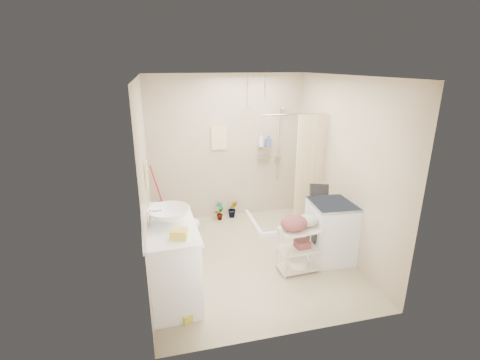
% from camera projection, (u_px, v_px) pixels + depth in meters
% --- Properties ---
extents(floor, '(3.20, 3.20, 0.00)m').
position_uv_depth(floor, '(250.00, 257.00, 5.19)').
color(floor, tan).
rests_on(floor, ground).
extents(ceiling, '(2.80, 3.20, 0.04)m').
position_uv_depth(ceiling, '(252.00, 76.00, 4.36)').
color(ceiling, silver).
rests_on(ceiling, ground).
extents(wall_back, '(2.80, 0.04, 2.60)m').
position_uv_depth(wall_back, '(227.00, 148.00, 6.25)').
color(wall_back, '#BBAB91').
rests_on(wall_back, ground).
extents(wall_front, '(2.80, 0.04, 2.60)m').
position_uv_depth(wall_front, '(296.00, 224.00, 3.30)').
color(wall_front, '#BBAB91').
rests_on(wall_front, ground).
extents(wall_left, '(0.04, 3.20, 2.60)m').
position_uv_depth(wall_left, '(146.00, 182.00, 4.46)').
color(wall_left, '#BBAB91').
rests_on(wall_left, ground).
extents(wall_right, '(0.04, 3.20, 2.60)m').
position_uv_depth(wall_right, '(343.00, 168.00, 5.09)').
color(wall_right, '#BBAB91').
rests_on(wall_right, ground).
extents(vanity, '(0.66, 1.12, 0.97)m').
position_uv_depth(vanity, '(172.00, 262.00, 4.17)').
color(vanity, white).
rests_on(vanity, ground).
extents(sink, '(0.59, 0.59, 0.17)m').
position_uv_depth(sink, '(169.00, 215.00, 4.08)').
color(sink, white).
rests_on(sink, vanity).
extents(counter_basket, '(0.21, 0.18, 0.10)m').
position_uv_depth(counter_basket, '(179.00, 234.00, 3.72)').
color(counter_basket, yellow).
rests_on(counter_basket, vanity).
extents(floor_basket, '(0.34, 0.30, 0.15)m').
position_uv_depth(floor_basket, '(189.00, 313.00, 3.91)').
color(floor_basket, yellow).
rests_on(floor_basket, ground).
extents(toilet, '(0.79, 0.50, 0.77)m').
position_uv_depth(toilet, '(176.00, 227.00, 5.29)').
color(toilet, white).
rests_on(toilet, ground).
extents(mop, '(0.14, 0.14, 1.11)m').
position_uv_depth(mop, '(158.00, 194.00, 6.12)').
color(mop, red).
rests_on(mop, ground).
extents(potted_plant_a, '(0.23, 0.22, 0.37)m').
position_uv_depth(potted_plant_a, '(219.00, 211.00, 6.37)').
color(potted_plant_a, brown).
rests_on(potted_plant_a, ground).
extents(potted_plant_b, '(0.20, 0.17, 0.33)m').
position_uv_depth(potted_plant_b, '(233.00, 209.00, 6.50)').
color(potted_plant_b, brown).
rests_on(potted_plant_b, ground).
extents(hanging_towel, '(0.28, 0.03, 0.42)m').
position_uv_depth(hanging_towel, '(219.00, 138.00, 6.13)').
color(hanging_towel, beige).
rests_on(hanging_towel, wall_back).
extents(towel_ring, '(0.04, 0.22, 0.34)m').
position_uv_depth(towel_ring, '(146.00, 174.00, 4.23)').
color(towel_ring, '#EDD68B').
rests_on(towel_ring, wall_left).
extents(tp_holder, '(0.08, 0.12, 0.14)m').
position_uv_depth(tp_holder, '(153.00, 221.00, 4.70)').
color(tp_holder, white).
rests_on(tp_holder, wall_left).
extents(shower, '(1.10, 1.10, 2.10)m').
position_uv_depth(shower, '(282.00, 167.00, 6.01)').
color(shower, white).
rests_on(shower, ground).
extents(shampoo_bottle_a, '(0.11, 0.11, 0.23)m').
position_uv_depth(shampoo_bottle_a, '(261.00, 140.00, 6.26)').
color(shampoo_bottle_a, silver).
rests_on(shampoo_bottle_a, shower).
extents(shampoo_bottle_b, '(0.09, 0.09, 0.19)m').
position_uv_depth(shampoo_bottle_b, '(268.00, 141.00, 6.30)').
color(shampoo_bottle_b, '#3B4E93').
rests_on(shampoo_bottle_b, shower).
extents(washing_machine, '(0.64, 0.66, 0.88)m').
position_uv_depth(washing_machine, '(331.00, 231.00, 5.04)').
color(washing_machine, silver).
rests_on(washing_machine, ground).
extents(laundry_rack, '(0.57, 0.36, 0.77)m').
position_uv_depth(laundry_rack, '(299.00, 245.00, 4.76)').
color(laundry_rack, beige).
rests_on(laundry_rack, ground).
extents(ironing_board, '(0.32, 0.11, 1.09)m').
position_uv_depth(ironing_board, '(318.00, 219.00, 5.18)').
color(ironing_board, black).
rests_on(ironing_board, ground).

